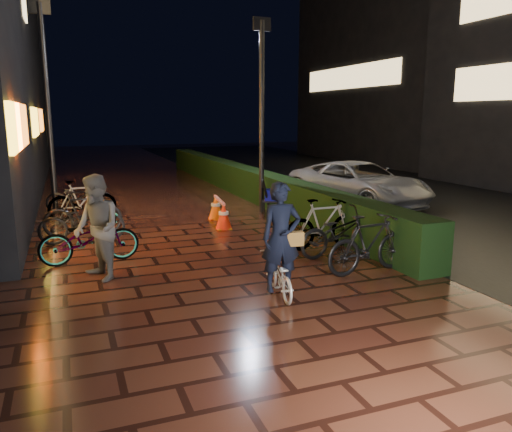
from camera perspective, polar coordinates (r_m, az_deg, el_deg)
name	(u,v)px	position (r m, az deg, el deg)	size (l,w,h in m)	color
ground	(222,267)	(9.51, -3.94, -5.81)	(80.00, 80.00, 0.00)	#381911
asphalt_road	(430,198)	(18.18, 19.22, 1.93)	(11.00, 60.00, 0.01)	black
hedge	(244,181)	(17.86, -1.34, 4.03)	(0.70, 20.00, 1.00)	black
bystander_person	(97,228)	(8.95, -17.73, -1.32)	(0.90, 0.70, 1.84)	#505052
van	(359,183)	(16.17, 11.66, 3.67)	(2.26, 4.90, 1.36)	#9D9DA1
lamp_post_hedge	(262,109)	(14.43, 0.65, 12.18)	(0.52, 0.16, 5.44)	black
lamp_post_sf	(47,100)	(15.36, -22.77, 12.14)	(0.56, 0.17, 5.87)	black
cyclist	(280,255)	(7.80, 2.78, -4.46)	(0.68, 1.32, 1.83)	white
traffic_barrier	(220,211)	(13.15, -4.19, 0.54)	(0.57, 1.64, 0.66)	red
cart_assembly	(272,196)	(14.17, 1.80, 2.26)	(0.76, 0.66, 1.07)	black
parked_bikes_storefront	(83,212)	(12.78, -19.18, 0.43)	(1.98, 6.17, 1.09)	black
parked_bikes_hedge	(343,232)	(10.07, 9.86, -1.86)	(1.97, 2.46, 1.09)	black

